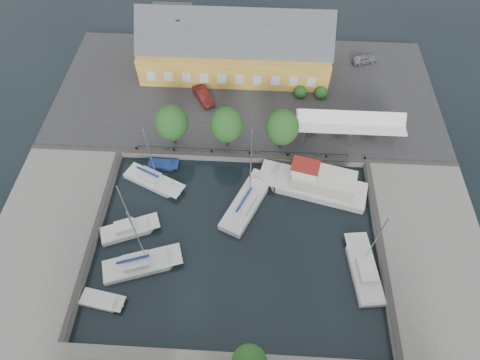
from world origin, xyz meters
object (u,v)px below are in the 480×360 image
(east_boat_c, at_px, (364,271))
(launch_nw, at_px, (163,165))
(warehouse, at_px, (231,48))
(tent_canopy, at_px, (350,122))
(car_red, at_px, (203,96))
(west_boat_a, at_px, (153,181))
(west_boat_d, at_px, (141,265))
(center_sailboat, at_px, (246,204))
(car_silver, at_px, (364,59))
(launch_sw, at_px, (102,301))
(west_boat_c, at_px, (129,230))
(trawler, at_px, (317,184))

(east_boat_c, distance_m, launch_nw, 27.98)
(warehouse, distance_m, tent_canopy, 21.63)
(car_red, distance_m, east_boat_c, 32.37)
(west_boat_a, bearing_deg, tent_canopy, 18.54)
(tent_canopy, distance_m, west_boat_d, 31.59)
(car_red, xyz_separation_m, center_sailboat, (7.02, -17.28, -1.39))
(car_silver, xyz_separation_m, launch_sw, (-31.97, -39.98, -1.57))
(tent_canopy, relative_size, launch_nw, 3.41)
(car_red, bearing_deg, west_boat_c, -137.80)
(tent_canopy, bearing_deg, west_boat_c, -149.74)
(center_sailboat, xyz_separation_m, trawler, (8.67, 2.98, 0.65))
(tent_canopy, relative_size, west_boat_a, 1.28)
(trawler, xyz_separation_m, launch_nw, (-19.89, 2.63, -0.93))
(warehouse, height_order, west_boat_d, west_boat_d)
(warehouse, distance_m, east_boat_c, 37.26)
(west_boat_c, distance_m, west_boat_d, 4.79)
(center_sailboat, distance_m, west_boat_d, 14.12)
(east_boat_c, bearing_deg, launch_nw, 151.18)
(warehouse, height_order, west_boat_a, warehouse)
(west_boat_c, bearing_deg, car_silver, 45.56)
(west_boat_c, distance_m, launch_nw, 10.15)
(tent_canopy, distance_m, launch_sw, 36.78)
(tent_canopy, height_order, west_boat_a, west_boat_a)
(tent_canopy, distance_m, west_boat_a, 26.69)
(west_boat_a, bearing_deg, trawler, 0.32)
(car_red, distance_m, launch_nw, 12.51)
(center_sailboat, height_order, west_boat_a, center_sailboat)
(west_boat_d, relative_size, launch_nw, 2.84)
(center_sailboat, relative_size, east_boat_c, 1.20)
(west_boat_c, distance_m, launch_sw, 8.49)
(launch_sw, bearing_deg, warehouse, 73.70)
(warehouse, relative_size, launch_sw, 5.80)
(east_boat_c, relative_size, launch_sw, 2.21)
(car_red, xyz_separation_m, west_boat_c, (-6.51, -21.55, -1.49))
(tent_canopy, height_order, car_red, tent_canopy)
(west_boat_d, distance_m, launch_nw, 14.11)
(west_boat_a, distance_m, west_boat_d, 11.38)
(trawler, distance_m, west_boat_d, 23.03)
(launch_nw, bearing_deg, tent_canopy, 13.10)
(car_red, height_order, trawler, trawler)
(west_boat_a, relative_size, west_boat_c, 1.15)
(warehouse, xyz_separation_m, car_red, (-3.53, -7.85, -2.67))
(car_silver, distance_m, center_sailboat, 32.40)
(center_sailboat, bearing_deg, launch_sw, -138.89)
(tent_canopy, xyz_separation_m, car_red, (-20.13, 6.00, -1.93))
(tent_canopy, relative_size, east_boat_c, 1.29)
(car_red, distance_m, west_boat_c, 22.56)
(east_boat_c, xyz_separation_m, west_boat_a, (-25.27, 10.74, 0.01))
(center_sailboat, distance_m, west_boat_a, 12.32)
(east_boat_c, distance_m, launch_sw, 28.25)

